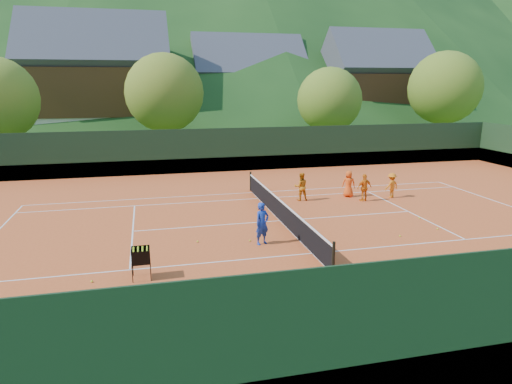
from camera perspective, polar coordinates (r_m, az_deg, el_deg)
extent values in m
plane|color=#31531A|center=(20.48, 3.06, -3.66)|extent=(400.00, 400.00, 0.00)
cube|color=#BF4B1F|center=(20.48, 3.06, -3.63)|extent=(40.00, 24.00, 0.02)
imported|color=#18369E|center=(17.34, 0.77, -3.96)|extent=(0.70, 0.59, 1.63)
imported|color=orange|center=(23.89, 5.64, 0.68)|extent=(0.76, 0.62, 1.47)
imported|color=orange|center=(24.29, 13.39, 0.55)|extent=(0.89, 0.47, 1.44)
imported|color=#F65315|center=(25.03, 11.50, 1.02)|extent=(0.81, 0.67, 1.43)
imported|color=orange|center=(25.42, 16.58, 0.80)|extent=(0.97, 0.73, 1.34)
sphere|color=#C7EC27|center=(17.84, 25.82, -7.53)|extent=(0.07, 0.07, 0.07)
sphere|color=#C7EC27|center=(16.48, 7.77, -7.93)|extent=(0.07, 0.07, 0.07)
sphere|color=#C7EC27|center=(19.26, 17.57, -5.26)|extent=(0.07, 0.07, 0.07)
sphere|color=#C7EC27|center=(14.18, 2.25, -11.52)|extent=(0.07, 0.07, 0.07)
sphere|color=#C7EC27|center=(11.43, -13.87, -18.60)|extent=(0.07, 0.07, 0.07)
sphere|color=#C7EC27|center=(13.37, -26.83, -14.71)|extent=(0.07, 0.07, 0.07)
sphere|color=#C7EC27|center=(18.02, 29.28, -7.72)|extent=(0.07, 0.07, 0.07)
sphere|color=#C7EC27|center=(13.77, 24.03, -13.57)|extent=(0.07, 0.07, 0.07)
sphere|color=#C7EC27|center=(17.86, -0.76, -6.09)|extent=(0.07, 0.07, 0.07)
sphere|color=#C7EC27|center=(20.70, 21.75, -4.30)|extent=(0.07, 0.07, 0.07)
sphere|color=#C7EC27|center=(14.89, 23.23, -11.40)|extent=(0.07, 0.07, 0.07)
sphere|color=#C7EC27|center=(22.03, 19.75, -3.07)|extent=(0.07, 0.07, 0.07)
sphere|color=#C7EC27|center=(14.74, 4.78, -10.53)|extent=(0.07, 0.07, 0.07)
sphere|color=#C7EC27|center=(15.26, -19.84, -10.47)|extent=(0.07, 0.07, 0.07)
sphere|color=#C7EC27|center=(14.77, 23.98, -11.69)|extent=(0.07, 0.07, 0.07)
sphere|color=#C7EC27|center=(14.44, -11.03, -11.28)|extent=(0.07, 0.07, 0.07)
sphere|color=#C7EC27|center=(17.89, -7.31, -6.16)|extent=(0.07, 0.07, 0.07)
cube|color=white|center=(26.35, 28.70, -1.37)|extent=(0.06, 10.97, 0.00)
cube|color=white|center=(15.61, 8.84, -9.35)|extent=(23.77, 0.06, 0.00)
cube|color=silver|center=(25.59, -0.42, -0.07)|extent=(23.77, 0.06, 0.00)
cube|color=silver|center=(16.79, 7.07, -7.61)|extent=(23.77, 0.06, 0.00)
cube|color=white|center=(24.30, 0.31, -0.81)|extent=(23.77, 0.06, 0.00)
cube|color=white|center=(19.71, -15.15, -4.76)|extent=(0.06, 8.23, 0.00)
cube|color=white|center=(23.07, 18.50, -2.32)|extent=(0.06, 8.23, 0.00)
cube|color=white|center=(20.48, 3.06, -3.59)|extent=(12.80, 0.06, 0.00)
cube|color=white|center=(20.48, 3.06, -3.59)|extent=(0.06, 10.97, 0.00)
cube|color=black|center=(20.35, 3.07, -2.39)|extent=(0.03, 11.97, 0.90)
cube|color=white|center=(20.23, 3.09, -1.11)|extent=(0.05, 11.97, 0.06)
cylinder|color=black|center=(14.98, 9.65, -8.14)|extent=(0.10, 0.10, 1.10)
cylinder|color=black|center=(25.95, -0.68, 1.36)|extent=(0.10, 0.10, 1.10)
cube|color=black|center=(31.58, -3.12, 5.30)|extent=(40.00, 0.05, 3.00)
cube|color=#185622|center=(31.74, -3.09, 3.51)|extent=(40.40, 0.05, 1.00)
cube|color=black|center=(9.88, 24.05, -15.09)|extent=(40.00, 0.05, 3.00)
cube|color=#1A5B29|center=(10.38, 23.48, -19.96)|extent=(40.40, 0.05, 1.00)
cylinder|color=black|center=(14.77, -15.19, -9.91)|extent=(0.02, 0.02, 0.55)
cylinder|color=black|center=(14.76, -13.03, -9.81)|extent=(0.02, 0.02, 0.55)
cylinder|color=black|center=(15.28, -15.14, -9.10)|extent=(0.02, 0.02, 0.55)
cylinder|color=black|center=(15.27, -13.06, -9.00)|extent=(0.02, 0.02, 0.55)
cube|color=black|center=(14.91, -14.17, -8.48)|extent=(0.55, 0.55, 0.02)
cube|color=black|center=(14.57, -14.22, -8.06)|extent=(0.55, 0.02, 0.45)
cube|color=black|center=(15.09, -14.21, -7.30)|extent=(0.55, 0.02, 0.45)
cube|color=black|center=(14.84, -15.29, -7.72)|extent=(0.02, 0.55, 0.45)
cube|color=black|center=(14.83, -13.15, -7.61)|extent=(0.02, 0.55, 0.45)
sphere|color=#CCE526|center=(14.58, -15.08, -7.30)|extent=(0.07, 0.07, 0.07)
sphere|color=#CCE526|center=(14.71, -15.06, -7.11)|extent=(0.07, 0.07, 0.07)
sphere|color=#CCE526|center=(14.84, -15.05, -6.93)|extent=(0.07, 0.07, 0.07)
sphere|color=#CCE526|center=(14.96, -15.04, -6.75)|extent=(0.07, 0.07, 0.07)
sphere|color=#CCE526|center=(14.57, -14.54, -7.27)|extent=(0.07, 0.07, 0.07)
sphere|color=#CCE526|center=(14.70, -14.53, -7.08)|extent=(0.07, 0.07, 0.07)
sphere|color=#CCE526|center=(14.83, -14.52, -6.90)|extent=(0.07, 0.07, 0.07)
sphere|color=#CCE526|center=(14.96, -14.52, -6.72)|extent=(0.07, 0.07, 0.07)
sphere|color=#CCE526|center=(14.57, -13.99, -7.24)|extent=(0.07, 0.07, 0.07)
sphere|color=#CCE526|center=(14.70, -13.99, -7.06)|extent=(0.07, 0.07, 0.07)
sphere|color=#CCE526|center=(14.83, -13.99, -6.87)|extent=(0.07, 0.07, 0.07)
sphere|color=#CCE526|center=(14.96, -13.99, -6.69)|extent=(0.07, 0.07, 0.07)
sphere|color=#CCE526|center=(14.57, -13.45, -7.21)|extent=(0.07, 0.07, 0.07)
sphere|color=#CCE526|center=(14.70, -13.46, -7.03)|extent=(0.07, 0.07, 0.07)
sphere|color=#CCE526|center=(14.82, -13.46, -6.85)|extent=(0.07, 0.07, 0.07)
sphere|color=#CCE526|center=(14.95, -13.46, -6.67)|extent=(0.07, 0.07, 0.07)
cube|color=beige|center=(49.16, -18.71, 7.49)|extent=(12.00, 9.00, 2.88)
cube|color=#3C2310|center=(48.95, -19.04, 11.77)|extent=(12.24, 9.18, 4.48)
cube|color=#3D3D44|center=(48.97, -19.30, 15.08)|extent=(13.80, 9.93, 9.93)
cube|color=beige|center=(54.22, -1.08, 8.51)|extent=(11.00, 8.00, 2.52)
cube|color=#34190E|center=(54.03, -1.09, 11.91)|extent=(11.22, 8.16, 3.92)
cube|color=#414048|center=(54.01, -1.10, 14.63)|extent=(12.65, 8.82, 8.82)
cube|color=beige|center=(55.26, 14.34, 8.29)|extent=(10.00, 8.00, 2.70)
cube|color=#3B1F10|center=(55.08, 14.55, 11.86)|extent=(10.20, 8.16, 4.20)
cube|color=#404048|center=(55.08, 14.72, 14.66)|extent=(11.50, 8.82, 8.82)
cylinder|color=#3C2718|center=(38.47, -29.14, 4.84)|extent=(0.36, 0.36, 2.70)
cylinder|color=#3B2517|center=(39.05, -11.09, 6.54)|extent=(0.36, 0.36, 2.88)
sphere|color=#4E6F1D|center=(38.78, -11.35, 12.06)|extent=(6.40, 6.40, 6.40)
cylinder|color=#422B1A|center=(41.13, 8.99, 6.72)|extent=(0.36, 0.36, 2.52)
sphere|color=#45701D|center=(40.87, 9.16, 11.30)|extent=(5.60, 5.60, 5.60)
cylinder|color=#402719|center=(47.79, 22.07, 7.17)|extent=(0.36, 0.36, 3.06)
sphere|color=#446D1D|center=(47.58, 22.51, 11.94)|extent=(6.80, 6.80, 6.80)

